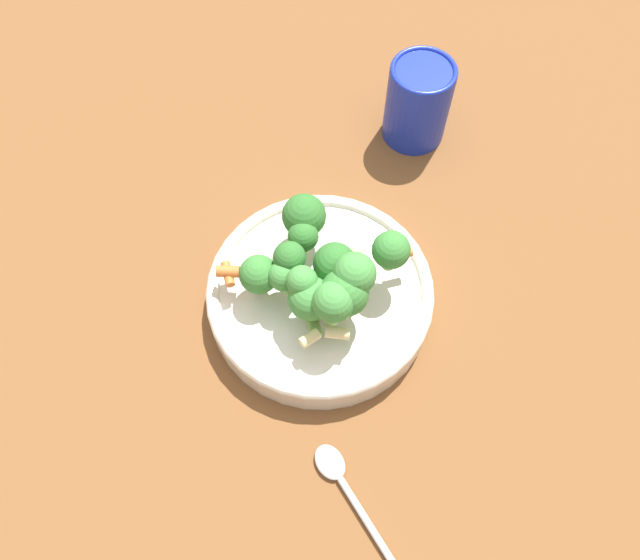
{
  "coord_description": "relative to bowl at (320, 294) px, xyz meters",
  "views": [
    {
      "loc": [
        -0.28,
        0.08,
        0.61
      ],
      "look_at": [
        0.0,
        0.0,
        0.05
      ],
      "focal_mm": 35.0,
      "sensor_mm": 36.0,
      "label": 1
    }
  ],
  "objects": [
    {
      "name": "spoon",
      "position": [
        -0.2,
        0.02,
        -0.02
      ],
      "size": [
        0.18,
        0.07,
        0.01
      ],
      "rotation": [
        0.0,
        0.0,
        12.87
      ],
      "color": "silver",
      "rests_on": "ground_plane"
    },
    {
      "name": "ground_plane",
      "position": [
        0.0,
        0.0,
        -0.02
      ],
      "size": [
        3.0,
        3.0,
        0.0
      ],
      "primitive_type": "plane",
      "color": "brown"
    },
    {
      "name": "cup",
      "position": [
        0.2,
        -0.17,
        0.03
      ],
      "size": [
        0.08,
        0.08,
        0.1
      ],
      "color": "#192DAD",
      "rests_on": "ground_plane"
    },
    {
      "name": "pasta_salad",
      "position": [
        -0.01,
        -0.0,
        0.06
      ],
      "size": [
        0.16,
        0.2,
        0.08
      ],
      "color": "#8CB766",
      "rests_on": "bowl"
    },
    {
      "name": "bowl",
      "position": [
        0.0,
        0.0,
        0.0
      ],
      "size": [
        0.24,
        0.24,
        0.04
      ],
      "color": "silver",
      "rests_on": "ground_plane"
    }
  ]
}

